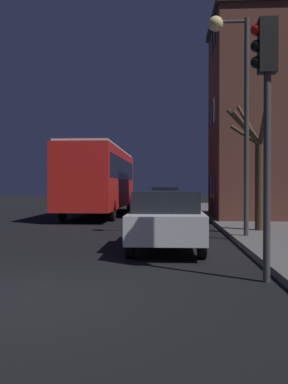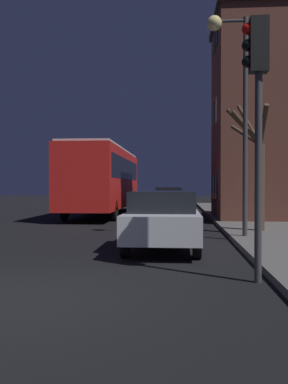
% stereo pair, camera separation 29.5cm
% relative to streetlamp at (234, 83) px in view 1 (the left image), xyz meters
% --- Properties ---
extents(ground_plane, '(120.00, 120.00, 0.00)m').
position_rel_streetlamp_xyz_m(ground_plane, '(-3.93, -6.70, -4.60)').
color(ground_plane, black).
extents(brick_building, '(3.51, 5.14, 9.23)m').
position_rel_streetlamp_xyz_m(brick_building, '(1.80, 7.45, 0.17)').
color(brick_building, brown).
rests_on(brick_building, sidewalk).
extents(streetlamp, '(1.19, 0.44, 6.41)m').
position_rel_streetlamp_xyz_m(streetlamp, '(0.00, 0.00, 0.00)').
color(streetlamp, '#38383A').
rests_on(streetlamp, sidewalk).
extents(traffic_light, '(0.43, 0.24, 4.37)m').
position_rel_streetlamp_xyz_m(traffic_light, '(-0.28, -5.42, -1.47)').
color(traffic_light, '#38383A').
rests_on(traffic_light, ground).
extents(bare_tree, '(1.31, 1.97, 4.22)m').
position_rel_streetlamp_xyz_m(bare_tree, '(0.97, 1.53, -2.38)').
color(bare_tree, '#473323').
rests_on(bare_tree, sidewalk).
extents(bus, '(2.52, 11.76, 3.55)m').
position_rel_streetlamp_xyz_m(bus, '(-5.57, 10.34, -2.49)').
color(bus, red).
rests_on(bus, ground).
extents(car_near_lane, '(1.76, 4.18, 1.47)m').
position_rel_streetlamp_xyz_m(car_near_lane, '(-1.95, -1.88, -3.82)').
color(car_near_lane, '#B7BABF').
rests_on(car_near_lane, ground).
extents(car_mid_lane, '(1.75, 4.53, 1.37)m').
position_rel_streetlamp_xyz_m(car_mid_lane, '(-2.04, 7.35, -3.89)').
color(car_mid_lane, beige).
rests_on(car_mid_lane, ground).
extents(car_far_lane, '(1.82, 4.59, 1.50)m').
position_rel_streetlamp_xyz_m(car_far_lane, '(-2.14, 14.72, -3.81)').
color(car_far_lane, '#B21E19').
rests_on(car_far_lane, ground).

